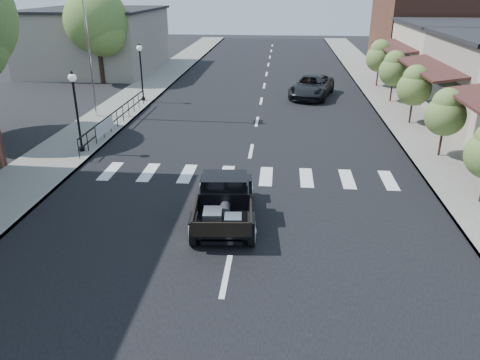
{
  "coord_description": "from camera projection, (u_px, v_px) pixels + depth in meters",
  "views": [
    {
      "loc": [
        1.28,
        -13.31,
        7.13
      ],
      "look_at": [
        -0.0,
        1.21,
        1.0
      ],
      "focal_mm": 35.0,
      "sensor_mm": 36.0,
      "label": 1
    }
  ],
  "objects": [
    {
      "name": "storefront_far",
      "position": [
        476.0,
        58.0,
        33.2
      ],
      "size": [
        10.0,
        9.0,
        4.5
      ],
      "primitive_type": "cube",
      "color": "#B3AC98",
      "rests_on": "ground"
    },
    {
      "name": "sidewalk_right",
      "position": [
        401.0,
        111.0,
        28.14
      ],
      "size": [
        3.0,
        80.0,
        0.15
      ],
      "primitive_type": "cube",
      "color": "gray",
      "rests_on": "ground"
    },
    {
      "name": "railing",
      "position": [
        117.0,
        117.0,
        24.61
      ],
      "size": [
        0.08,
        10.0,
        1.0
      ],
      "primitive_type": null,
      "color": "black",
      "rests_on": "sidewalk_left"
    },
    {
      "name": "hotrod_pickup",
      "position": [
        224.0,
        199.0,
        14.96
      ],
      "size": [
        2.41,
        4.57,
        1.53
      ],
      "primitive_type": null,
      "rotation": [
        0.0,
        0.0,
        0.08
      ],
      "color": "black",
      "rests_on": "ground"
    },
    {
      "name": "banner",
      "position": [
        105.0,
        132.0,
        22.84
      ],
      "size": [
        0.04,
        2.2,
        0.6
      ],
      "primitive_type": null,
      "color": "silver",
      "rests_on": "sidewalk_left"
    },
    {
      "name": "flagpole",
      "position": [
        84.0,
        11.0,
        24.59
      ],
      "size": [
        0.12,
        0.12,
        11.36
      ],
      "primitive_type": "cylinder",
      "color": "silver",
      "rests_on": "sidewalk_left"
    },
    {
      "name": "road",
      "position": [
        260.0,
        109.0,
        28.86
      ],
      "size": [
        14.0,
        80.0,
        0.02
      ],
      "primitive_type": "cube",
      "color": "black",
      "rests_on": "ground"
    },
    {
      "name": "lamp_post_c",
      "position": [
        141.0,
        72.0,
        29.64
      ],
      "size": [
        0.36,
        0.36,
        3.6
      ],
      "primitive_type": null,
      "color": "black",
      "rests_on": "sidewalk_left"
    },
    {
      "name": "far_building_right",
      "position": [
        442.0,
        28.0,
        41.86
      ],
      "size": [
        11.0,
        10.0,
        7.0
      ],
      "primitive_type": "cube",
      "color": "brown",
      "rests_on": "ground"
    },
    {
      "name": "lamp_post_b",
      "position": [
        77.0,
        112.0,
        20.46
      ],
      "size": [
        0.36,
        0.36,
        3.6
      ],
      "primitive_type": null,
      "color": "black",
      "rests_on": "sidewalk_left"
    },
    {
      "name": "ground",
      "position": [
        237.0,
        223.0,
        15.09
      ],
      "size": [
        120.0,
        120.0,
        0.0
      ],
      "primitive_type": "plane",
      "color": "black",
      "rests_on": "ground"
    },
    {
      "name": "small_tree_d",
      "position": [
        393.0,
        77.0,
        29.51
      ],
      "size": [
        1.84,
        1.84,
        3.06
      ],
      "primitive_type": null,
      "color": "#567033",
      "rests_on": "sidewalk_right"
    },
    {
      "name": "second_car",
      "position": [
        312.0,
        87.0,
        31.56
      ],
      "size": [
        3.58,
        5.57,
        1.43
      ],
      "primitive_type": "imported",
      "rotation": [
        0.0,
        0.0,
        -0.25
      ],
      "color": "black",
      "rests_on": "ground"
    },
    {
      "name": "small_tree_b",
      "position": [
        444.0,
        124.0,
        20.07
      ],
      "size": [
        1.71,
        1.71,
        2.85
      ],
      "primitive_type": null,
      "color": "#567033",
      "rests_on": "sidewalk_right"
    },
    {
      "name": "small_tree_c",
      "position": [
        413.0,
        95.0,
        24.88
      ],
      "size": [
        1.79,
        1.79,
        2.98
      ],
      "primitive_type": null,
      "color": "#567033",
      "rests_on": "sidewalk_right"
    },
    {
      "name": "low_building_left",
      "position": [
        97.0,
        41.0,
        41.04
      ],
      "size": [
        10.0,
        12.0,
        5.0
      ],
      "primitive_type": "cube",
      "color": "gray",
      "rests_on": "ground"
    },
    {
      "name": "small_tree_e",
      "position": [
        379.0,
        64.0,
        33.97
      ],
      "size": [
        1.92,
        1.92,
        3.21
      ],
      "primitive_type": null,
      "color": "#567033",
      "rests_on": "sidewalk_right"
    },
    {
      "name": "big_tree_far",
      "position": [
        98.0,
        37.0,
        34.95
      ],
      "size": [
        4.74,
        4.74,
        6.95
      ],
      "primitive_type": null,
      "color": "#557431",
      "rests_on": "ground"
    },
    {
      "name": "sidewalk_left",
      "position": [
        125.0,
        105.0,
        29.52
      ],
      "size": [
        3.0,
        80.0,
        0.15
      ],
      "primitive_type": "cube",
      "color": "gray",
      "rests_on": "ground"
    },
    {
      "name": "road_markings",
      "position": [
        255.0,
        132.0,
        24.27
      ],
      "size": [
        12.0,
        60.0,
        0.06
      ],
      "primitive_type": null,
      "color": "silver",
      "rests_on": "ground"
    }
  ]
}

